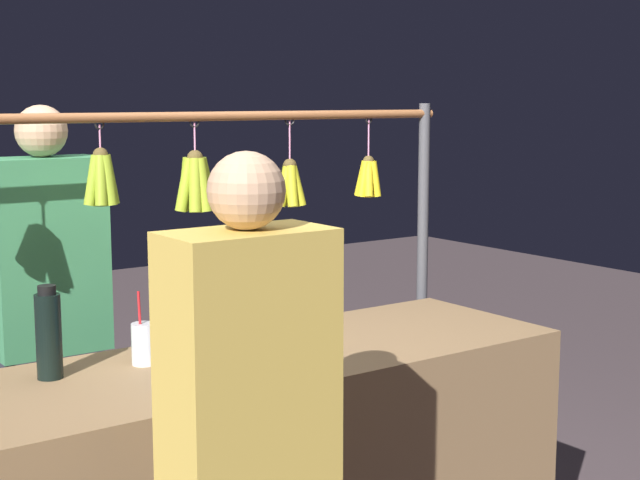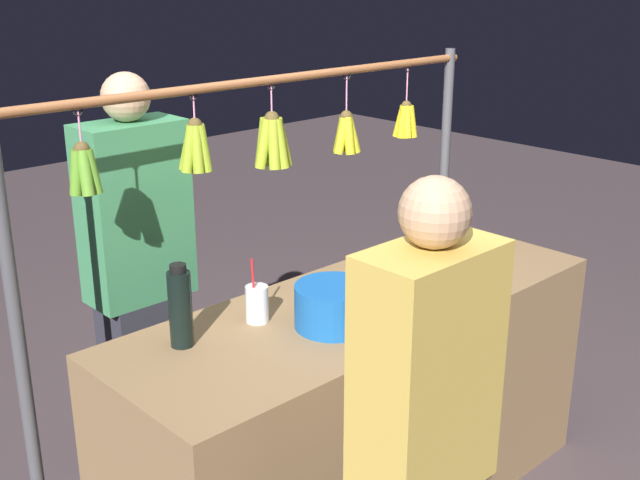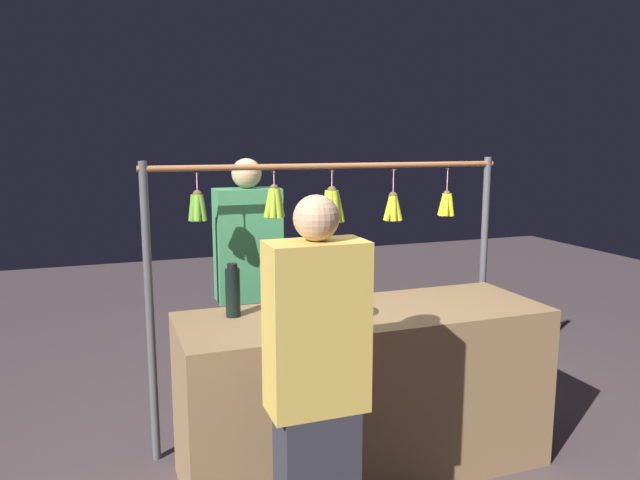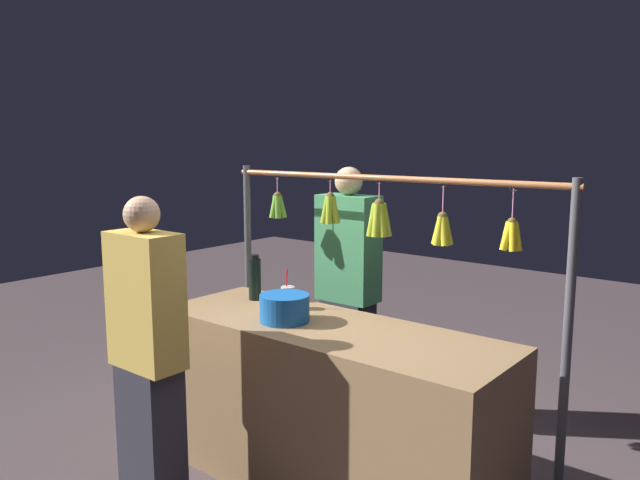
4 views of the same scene
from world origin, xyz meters
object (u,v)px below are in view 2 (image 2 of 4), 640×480
object	(u,v)px
blue_bucket	(334,306)
customer_person	(422,475)
water_bottle	(180,307)
drink_cup	(257,304)
vendor_person	(141,288)

from	to	relation	value
blue_bucket	customer_person	size ratio (longest dim) A/B	0.17
water_bottle	drink_cup	bearing A→B (deg)	175.18
water_bottle	vendor_person	world-z (taller)	vendor_person
blue_bucket	drink_cup	distance (m)	0.25
drink_cup	customer_person	bearing A→B (deg)	80.07
blue_bucket	water_bottle	bearing A→B (deg)	-27.13
water_bottle	customer_person	bearing A→B (deg)	99.02
water_bottle	customer_person	distance (m)	0.88
drink_cup	blue_bucket	bearing A→B (deg)	128.12
blue_bucket	drink_cup	xyz separation A→B (m)	(0.15, -0.20, -0.01)
vendor_person	blue_bucket	bearing A→B (deg)	104.29
water_bottle	blue_bucket	size ratio (longest dim) A/B	1.04
water_bottle	customer_person	world-z (taller)	customer_person
water_bottle	blue_bucket	bearing A→B (deg)	152.87
water_bottle	vendor_person	distance (m)	0.67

